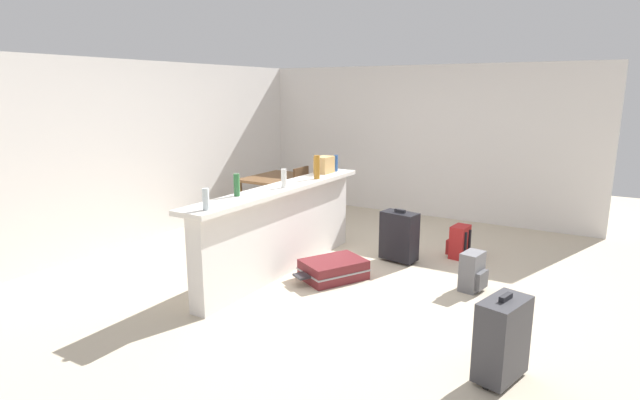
# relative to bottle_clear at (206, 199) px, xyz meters

# --- Properties ---
(ground_plane) EXTENTS (13.00, 13.00, 0.05)m
(ground_plane) POSITION_rel_bottle_clear_xyz_m (1.76, -0.47, -1.15)
(ground_plane) COLOR beige
(wall_back) EXTENTS (6.60, 0.10, 2.50)m
(wall_back) POSITION_rel_bottle_clear_xyz_m (1.76, 2.58, 0.12)
(wall_back) COLOR silver
(wall_back) RESTS_ON ground_plane
(wall_right) EXTENTS (0.10, 6.00, 2.50)m
(wall_right) POSITION_rel_bottle_clear_xyz_m (4.81, -0.17, 0.12)
(wall_right) COLOR silver
(wall_right) RESTS_ON ground_plane
(partition_half_wall) EXTENTS (2.80, 0.20, 0.98)m
(partition_half_wall) POSITION_rel_bottle_clear_xyz_m (1.29, 0.07, -0.64)
(partition_half_wall) COLOR silver
(partition_half_wall) RESTS_ON ground_plane
(bar_countertop) EXTENTS (2.96, 0.40, 0.05)m
(bar_countertop) POSITION_rel_bottle_clear_xyz_m (1.29, 0.07, -0.13)
(bar_countertop) COLOR white
(bar_countertop) RESTS_ON partition_half_wall
(bottle_clear) EXTENTS (0.06, 0.06, 0.20)m
(bottle_clear) POSITION_rel_bottle_clear_xyz_m (0.00, 0.00, 0.00)
(bottle_clear) COLOR silver
(bottle_clear) RESTS_ON bar_countertop
(bottle_green) EXTENTS (0.06, 0.06, 0.23)m
(bottle_green) POSITION_rel_bottle_clear_xyz_m (0.62, 0.16, 0.02)
(bottle_green) COLOR #2D6B38
(bottle_green) RESTS_ON bar_countertop
(bottle_white) EXTENTS (0.06, 0.06, 0.21)m
(bottle_white) POSITION_rel_bottle_clear_xyz_m (1.24, 0.00, 0.01)
(bottle_white) COLOR silver
(bottle_white) RESTS_ON bar_countertop
(bottle_amber) EXTENTS (0.07, 0.07, 0.29)m
(bottle_amber) POSITION_rel_bottle_clear_xyz_m (1.92, -0.02, 0.05)
(bottle_amber) COLOR #9E661E
(bottle_amber) RESTS_ON bar_countertop
(bottle_blue) EXTENTS (0.06, 0.06, 0.22)m
(bottle_blue) POSITION_rel_bottle_clear_xyz_m (2.55, 0.07, 0.01)
(bottle_blue) COLOR #284C89
(bottle_blue) RESTS_ON bar_countertop
(grocery_bag) EXTENTS (0.26, 0.18, 0.22)m
(grocery_bag) POSITION_rel_bottle_clear_xyz_m (2.35, 0.13, 0.01)
(grocery_bag) COLOR tan
(grocery_bag) RESTS_ON bar_countertop
(dining_table) EXTENTS (1.10, 0.80, 0.74)m
(dining_table) POSITION_rel_bottle_clear_xyz_m (3.15, 1.49, -0.48)
(dining_table) COLOR brown
(dining_table) RESTS_ON ground_plane
(dining_chair_near_partition) EXTENTS (0.41, 0.41, 0.93)m
(dining_chair_near_partition) POSITION_rel_bottle_clear_xyz_m (3.14, 0.91, -0.61)
(dining_chair_near_partition) COLOR #4C331E
(dining_chair_near_partition) RESTS_ON ground_plane
(suitcase_flat_maroon) EXTENTS (0.89, 0.76, 0.22)m
(suitcase_flat_maroon) POSITION_rel_bottle_clear_xyz_m (1.40, -0.55, -1.02)
(suitcase_flat_maroon) COLOR maroon
(suitcase_flat_maroon) RESTS_ON ground_plane
(suitcase_upright_charcoal) EXTENTS (0.49, 0.35, 0.67)m
(suitcase_upright_charcoal) POSITION_rel_bottle_clear_xyz_m (0.27, -2.60, -0.80)
(suitcase_upright_charcoal) COLOR #38383D
(suitcase_upright_charcoal) RESTS_ON ground_plane
(backpack_grey) EXTENTS (0.31, 0.28, 0.42)m
(backpack_grey) POSITION_rel_bottle_clear_xyz_m (1.88, -1.99, -0.92)
(backpack_grey) COLOR slate
(backpack_grey) RESTS_ON ground_plane
(backpack_red) EXTENTS (0.30, 0.27, 0.42)m
(backpack_red) POSITION_rel_bottle_clear_xyz_m (2.87, -1.56, -0.92)
(backpack_red) COLOR red
(backpack_red) RESTS_ON ground_plane
(suitcase_upright_black) EXTENTS (0.31, 0.47, 0.67)m
(suitcase_upright_black) POSITION_rel_bottle_clear_xyz_m (2.34, -0.96, -0.80)
(suitcase_upright_black) COLOR black
(suitcase_upright_black) RESTS_ON ground_plane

